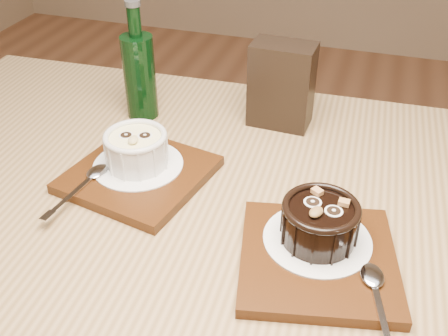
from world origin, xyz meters
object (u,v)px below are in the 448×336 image
object	(u,v)px
table	(227,273)
tray_right	(318,259)
ramekin_white	(136,148)
tray_left	(139,174)
ramekin_dark	(320,221)
condiment_stand	(282,85)
green_bottle	(139,74)

from	to	relation	value
table	tray_right	bearing A→B (deg)	-16.44
ramekin_white	tray_right	world-z (taller)	ramekin_white
tray_left	ramekin_dark	xyz separation A→B (m)	(0.27, -0.07, 0.04)
ramekin_white	tray_right	distance (m)	0.30
table	condiment_stand	bearing A→B (deg)	88.61
condiment_stand	green_bottle	size ratio (longest dim) A/B	0.70
tray_right	condiment_stand	distance (m)	0.34
ramekin_white	green_bottle	distance (m)	0.18
tray_right	tray_left	bearing A→B (deg)	161.40
ramekin_white	condiment_stand	size ratio (longest dim) A/B	0.64
green_bottle	ramekin_dark	bearing A→B (deg)	-35.34
tray_right	condiment_stand	world-z (taller)	condiment_stand
ramekin_dark	ramekin_white	bearing A→B (deg)	-176.89
tray_left	tray_right	size ratio (longest dim) A/B	1.00
ramekin_dark	tray_right	bearing A→B (deg)	-57.97
table	ramekin_dark	size ratio (longest dim) A/B	13.36
ramekin_dark	condiment_stand	world-z (taller)	condiment_stand
table	ramekin_white	world-z (taller)	ramekin_white
ramekin_dark	table	bearing A→B (deg)	-166.53
tray_left	green_bottle	size ratio (longest dim) A/B	0.91
tray_left	ramekin_white	distance (m)	0.04
tray_right	green_bottle	distance (m)	0.44
tray_left	ramekin_dark	distance (m)	0.28
condiment_stand	table	bearing A→B (deg)	-91.39
tray_right	ramekin_white	bearing A→B (deg)	159.68
condiment_stand	green_bottle	xyz separation A→B (m)	(-0.23, -0.04, 0.01)
tray_left	tray_right	world-z (taller)	same
table	ramekin_white	size ratio (longest dim) A/B	13.65
ramekin_white	ramekin_dark	xyz separation A→B (m)	(0.27, -0.08, 0.00)
ramekin_white	condiment_stand	bearing A→B (deg)	35.98
tray_left	green_bottle	world-z (taller)	green_bottle
ramekin_white	tray_right	bearing A→B (deg)	-36.05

